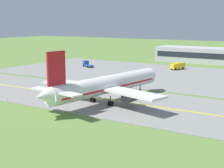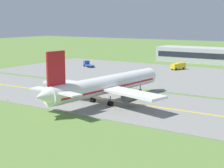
% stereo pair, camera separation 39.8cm
% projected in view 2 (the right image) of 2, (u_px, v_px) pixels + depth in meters
% --- Properties ---
extents(ground_plane, '(500.00, 500.00, 0.00)m').
position_uv_depth(ground_plane, '(94.00, 98.00, 84.13)').
color(ground_plane, olive).
extents(taxiway_strip, '(240.00, 28.00, 0.10)m').
position_uv_depth(taxiway_strip, '(94.00, 98.00, 84.13)').
color(taxiway_strip, gray).
rests_on(taxiway_strip, ground).
extents(apron_pad, '(140.00, 52.00, 0.10)m').
position_uv_depth(apron_pad, '(195.00, 78.00, 113.53)').
color(apron_pad, gray).
rests_on(apron_pad, ground).
extents(taxiway_centreline, '(220.00, 0.60, 0.01)m').
position_uv_depth(taxiway_centreline, '(94.00, 98.00, 84.12)').
color(taxiway_centreline, yellow).
rests_on(taxiway_centreline, taxiway_strip).
extents(airplane_lead, '(32.30, 39.65, 12.70)m').
position_uv_depth(airplane_lead, '(106.00, 85.00, 78.51)').
color(airplane_lead, white).
rests_on(airplane_lead, ground).
extents(service_truck_baggage, '(4.14, 6.33, 2.60)m').
position_uv_depth(service_truck_baggage, '(178.00, 66.00, 132.05)').
color(service_truck_baggage, yellow).
rests_on(service_truck_baggage, ground).
extents(service_truck_catering, '(6.61, 4.84, 2.59)m').
position_uv_depth(service_truck_catering, '(88.00, 64.00, 140.53)').
color(service_truck_catering, '#264CA5').
rests_on(service_truck_catering, ground).
extents(traffic_cone_near_edge, '(0.44, 0.44, 0.60)m').
position_uv_depth(traffic_cone_near_edge, '(75.00, 83.00, 102.48)').
color(traffic_cone_near_edge, orange).
rests_on(traffic_cone_near_edge, ground).
extents(traffic_cone_mid_edge, '(0.44, 0.44, 0.60)m').
position_uv_depth(traffic_cone_mid_edge, '(8.00, 99.00, 81.48)').
color(traffic_cone_mid_edge, orange).
rests_on(traffic_cone_mid_edge, ground).
extents(traffic_cone_far_edge, '(0.44, 0.44, 0.60)m').
position_uv_depth(traffic_cone_far_edge, '(85.00, 84.00, 101.75)').
color(traffic_cone_far_edge, orange).
rests_on(traffic_cone_far_edge, ground).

